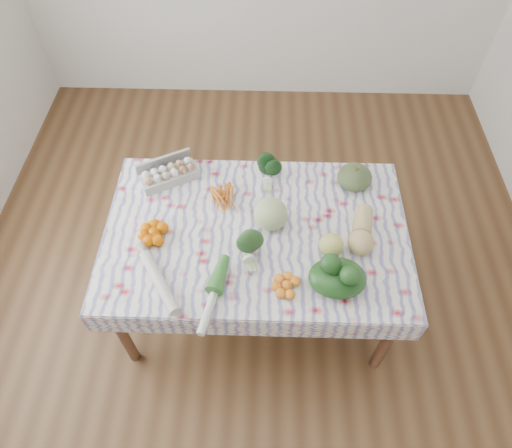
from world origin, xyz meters
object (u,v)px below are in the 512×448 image
object	(u,v)px
cabbage	(271,214)
butternut_squash	(362,230)
kabocha_squash	(355,177)
grapefruit	(331,245)
dining_table	(256,239)
egg_carton	(169,175)

from	to	relation	value
cabbage	butternut_squash	size ratio (longest dim) A/B	0.63
kabocha_squash	grapefruit	xyz separation A→B (m)	(-0.17, -0.48, -0.00)
cabbage	grapefruit	world-z (taller)	cabbage
dining_table	egg_carton	bearing A→B (deg)	145.70
cabbage	dining_table	bearing A→B (deg)	-150.33
egg_carton	kabocha_squash	distance (m)	1.08
butternut_squash	egg_carton	bearing A→B (deg)	171.85
cabbage	grapefruit	distance (m)	0.36
cabbage	butternut_squash	world-z (taller)	cabbage
egg_carton	cabbage	size ratio (longest dim) A/B	1.83
egg_carton	grapefruit	distance (m)	1.03
egg_carton	cabbage	distance (m)	0.67
grapefruit	egg_carton	bearing A→B (deg)	152.08
butternut_squash	grapefruit	size ratio (longest dim) A/B	2.29
dining_table	grapefruit	distance (m)	0.44
grapefruit	dining_table	bearing A→B (deg)	161.77
butternut_squash	grapefruit	world-z (taller)	butternut_squash
kabocha_squash	cabbage	size ratio (longest dim) A/B	1.09
dining_table	kabocha_squash	bearing A→B (deg)	32.10
butternut_squash	dining_table	bearing A→B (deg)	-171.53
egg_carton	kabocha_squash	xyz separation A→B (m)	(1.08, -0.00, 0.02)
dining_table	grapefruit	xyz separation A→B (m)	(0.39, -0.13, 0.15)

